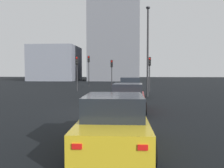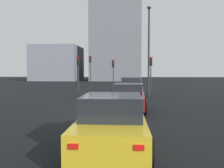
{
  "view_description": "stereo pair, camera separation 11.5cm",
  "coord_description": "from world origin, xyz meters",
  "px_view_note": "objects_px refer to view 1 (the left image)",
  "views": [
    {
      "loc": [
        -12.98,
        -1.95,
        2.17
      ],
      "look_at": [
        -1.15,
        -1.01,
        1.55
      ],
      "focal_mm": 39.03,
      "sensor_mm": 36.0,
      "label": 1
    },
    {
      "loc": [
        -12.97,
        -2.06,
        2.17
      ],
      "look_at": [
        -1.15,
        -1.01,
        1.55
      ],
      "focal_mm": 39.03,
      "sensor_mm": 36.0,
      "label": 2
    }
  ],
  "objects_px": {
    "traffic_light_far_left": "(89,65)",
    "car_grey_left_lead": "(130,87)",
    "car_red_left_second": "(128,97)",
    "traffic_light_far_right": "(150,67)",
    "street_lamp_kerbside": "(148,44)",
    "traffic_light_near_right": "(112,68)",
    "car_yellow_left_third": "(114,122)",
    "traffic_light_near_left": "(77,66)"
  },
  "relations": [
    {
      "from": "traffic_light_near_left",
      "to": "street_lamp_kerbside",
      "type": "height_order",
      "value": "street_lamp_kerbside"
    },
    {
      "from": "traffic_light_far_right",
      "to": "street_lamp_kerbside",
      "type": "distance_m",
      "value": 5.19
    },
    {
      "from": "car_grey_left_lead",
      "to": "traffic_light_far_right",
      "type": "height_order",
      "value": "traffic_light_far_right"
    },
    {
      "from": "car_yellow_left_third",
      "to": "street_lamp_kerbside",
      "type": "relative_size",
      "value": 0.58
    },
    {
      "from": "car_grey_left_lead",
      "to": "traffic_light_near_right",
      "type": "height_order",
      "value": "traffic_light_near_right"
    },
    {
      "from": "car_grey_left_lead",
      "to": "car_red_left_second",
      "type": "bearing_deg",
      "value": 178.1
    },
    {
      "from": "car_red_left_second",
      "to": "traffic_light_near_right",
      "type": "relative_size",
      "value": 1.23
    },
    {
      "from": "traffic_light_near_right",
      "to": "traffic_light_near_left",
      "type": "bearing_deg",
      "value": -36.62
    },
    {
      "from": "car_red_left_second",
      "to": "traffic_light_near_right",
      "type": "bearing_deg",
      "value": 9.48
    },
    {
      "from": "car_grey_left_lead",
      "to": "car_red_left_second",
      "type": "distance_m",
      "value": 7.78
    },
    {
      "from": "traffic_light_far_right",
      "to": "car_yellow_left_third",
      "type": "bearing_deg",
      "value": 0.87
    },
    {
      "from": "car_red_left_second",
      "to": "car_yellow_left_third",
      "type": "distance_m",
      "value": 6.63
    },
    {
      "from": "car_grey_left_lead",
      "to": "street_lamp_kerbside",
      "type": "xyz_separation_m",
      "value": [
        -0.18,
        -1.52,
        3.71
      ]
    },
    {
      "from": "street_lamp_kerbside",
      "to": "car_yellow_left_third",
      "type": "bearing_deg",
      "value": 172.52
    },
    {
      "from": "car_grey_left_lead",
      "to": "car_yellow_left_third",
      "type": "height_order",
      "value": "car_grey_left_lead"
    },
    {
      "from": "car_red_left_second",
      "to": "car_yellow_left_third",
      "type": "xyz_separation_m",
      "value": [
        -6.62,
        0.3,
        0.01
      ]
    },
    {
      "from": "traffic_light_far_right",
      "to": "street_lamp_kerbside",
      "type": "xyz_separation_m",
      "value": [
        -4.83,
        0.52,
        1.85
      ]
    },
    {
      "from": "car_yellow_left_third",
      "to": "traffic_light_far_left",
      "type": "distance_m",
      "value": 27.99
    },
    {
      "from": "traffic_light_near_left",
      "to": "traffic_light_far_left",
      "type": "bearing_deg",
      "value": -179.33
    },
    {
      "from": "traffic_light_near_left",
      "to": "traffic_light_far_left",
      "type": "relative_size",
      "value": 0.87
    },
    {
      "from": "traffic_light_far_left",
      "to": "traffic_light_near_right",
      "type": "bearing_deg",
      "value": 46.33
    },
    {
      "from": "car_red_left_second",
      "to": "traffic_light_far_right",
      "type": "distance_m",
      "value": 12.74
    },
    {
      "from": "car_yellow_left_third",
      "to": "traffic_light_far_left",
      "type": "xyz_separation_m",
      "value": [
        27.33,
        5.55,
        2.39
      ]
    },
    {
      "from": "car_grey_left_lead",
      "to": "traffic_light_near_left",
      "type": "distance_m",
      "value": 7.69
    },
    {
      "from": "car_yellow_left_third",
      "to": "traffic_light_far_left",
      "type": "height_order",
      "value": "traffic_light_far_left"
    },
    {
      "from": "traffic_light_far_left",
      "to": "car_grey_left_lead",
      "type": "bearing_deg",
      "value": 26.26
    },
    {
      "from": "car_red_left_second",
      "to": "traffic_light_near_right",
      "type": "xyz_separation_m",
      "value": [
        17.09,
        2.28,
        1.86
      ]
    },
    {
      "from": "traffic_light_near_left",
      "to": "traffic_light_near_right",
      "type": "xyz_separation_m",
      "value": [
        4.58,
        -3.41,
        -0.14
      ]
    },
    {
      "from": "car_yellow_left_third",
      "to": "street_lamp_kerbside",
      "type": "xyz_separation_m",
      "value": [
        14.22,
        -1.87,
        3.75
      ]
    },
    {
      "from": "traffic_light_far_left",
      "to": "street_lamp_kerbside",
      "type": "height_order",
      "value": "street_lamp_kerbside"
    },
    {
      "from": "traffic_light_near_left",
      "to": "traffic_light_far_right",
      "type": "relative_size",
      "value": 1.03
    },
    {
      "from": "traffic_light_far_left",
      "to": "traffic_light_far_right",
      "type": "height_order",
      "value": "traffic_light_far_left"
    },
    {
      "from": "traffic_light_far_left",
      "to": "traffic_light_far_right",
      "type": "xyz_separation_m",
      "value": [
        -8.28,
        -7.93,
        -0.48
      ]
    },
    {
      "from": "traffic_light_near_right",
      "to": "traffic_light_far_right",
      "type": "distance_m",
      "value": 6.39
    },
    {
      "from": "traffic_light_far_right",
      "to": "street_lamp_kerbside",
      "type": "bearing_deg",
      "value": 1.86
    },
    {
      "from": "traffic_light_near_left",
      "to": "traffic_light_far_right",
      "type": "height_order",
      "value": "traffic_light_near_left"
    },
    {
      "from": "car_grey_left_lead",
      "to": "traffic_light_far_right",
      "type": "distance_m",
      "value": 5.41
    },
    {
      "from": "car_yellow_left_third",
      "to": "traffic_light_far_right",
      "type": "height_order",
      "value": "traffic_light_far_right"
    },
    {
      "from": "traffic_light_near_left",
      "to": "car_grey_left_lead",
      "type": "bearing_deg",
      "value": 50.04
    },
    {
      "from": "traffic_light_near_left",
      "to": "traffic_light_far_left",
      "type": "xyz_separation_m",
      "value": [
        8.2,
        0.16,
        0.39
      ]
    },
    {
      "from": "traffic_light_near_left",
      "to": "traffic_light_near_right",
      "type": "distance_m",
      "value": 5.71
    },
    {
      "from": "car_yellow_left_third",
      "to": "traffic_light_near_right",
      "type": "height_order",
      "value": "traffic_light_near_right"
    }
  ]
}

